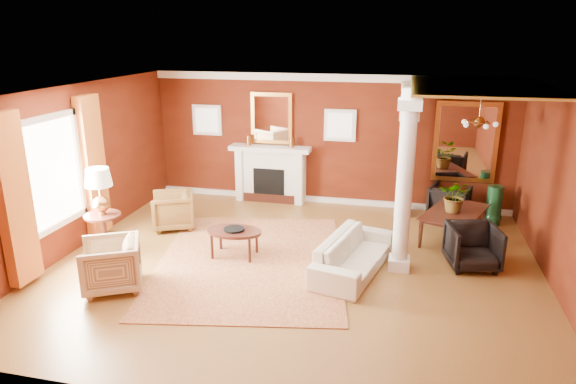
% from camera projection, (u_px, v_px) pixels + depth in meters
% --- Properties ---
extents(ground, '(8.00, 8.00, 0.00)m').
position_uv_depth(ground, '(295.00, 266.00, 8.60)').
color(ground, brown).
rests_on(ground, ground).
extents(room_shell, '(8.04, 7.04, 2.92)m').
position_uv_depth(room_shell, '(295.00, 149.00, 8.00)').
color(room_shell, '#5A1D0C').
rests_on(room_shell, ground).
extents(fireplace, '(1.85, 0.42, 1.29)m').
position_uv_depth(fireplace, '(270.00, 174.00, 11.77)').
color(fireplace, white).
rests_on(fireplace, ground).
extents(overmantel_mirror, '(0.95, 0.07, 1.15)m').
position_uv_depth(overmantel_mirror, '(271.00, 118.00, 11.52)').
color(overmantel_mirror, gold).
rests_on(overmantel_mirror, fireplace).
extents(flank_window_left, '(0.70, 0.07, 0.70)m').
position_uv_depth(flank_window_left, '(207.00, 120.00, 11.90)').
color(flank_window_left, white).
rests_on(flank_window_left, room_shell).
extents(flank_window_right, '(0.70, 0.07, 0.70)m').
position_uv_depth(flank_window_right, '(340.00, 125.00, 11.23)').
color(flank_window_right, white).
rests_on(flank_window_right, room_shell).
extents(left_window, '(0.21, 2.55, 2.60)m').
position_uv_depth(left_window, '(57.00, 180.00, 8.46)').
color(left_window, white).
rests_on(left_window, room_shell).
extents(column_front, '(0.36, 0.36, 2.80)m').
position_uv_depth(column_front, '(404.00, 187.00, 8.09)').
color(column_front, white).
rests_on(column_front, ground).
extents(column_back, '(0.36, 0.36, 2.80)m').
position_uv_depth(column_back, '(406.00, 150.00, 10.60)').
color(column_back, white).
rests_on(column_back, ground).
extents(header_beam, '(0.30, 3.20, 0.32)m').
position_uv_depth(header_beam, '(410.00, 98.00, 9.22)').
color(header_beam, white).
rests_on(header_beam, column_front).
extents(amber_ceiling, '(2.30, 3.40, 0.04)m').
position_uv_depth(amber_ceiling, '(480.00, 86.00, 8.76)').
color(amber_ceiling, gold).
rests_on(amber_ceiling, room_shell).
extents(dining_mirror, '(1.30, 0.07, 1.70)m').
position_uv_depth(dining_mirror, '(466.00, 142.00, 10.72)').
color(dining_mirror, gold).
rests_on(dining_mirror, room_shell).
extents(chandelier, '(0.60, 0.62, 0.75)m').
position_uv_depth(chandelier, '(479.00, 122.00, 8.98)').
color(chandelier, '#AB6F35').
rests_on(chandelier, room_shell).
extents(crown_trim, '(8.00, 0.08, 0.16)m').
position_uv_depth(crown_trim, '(330.00, 78.00, 10.97)').
color(crown_trim, white).
rests_on(crown_trim, room_shell).
extents(base_trim, '(8.00, 0.08, 0.12)m').
position_uv_depth(base_trim, '(327.00, 200.00, 11.80)').
color(base_trim, white).
rests_on(base_trim, ground).
extents(rug, '(3.78, 4.60, 0.02)m').
position_uv_depth(rug, '(250.00, 261.00, 8.80)').
color(rug, maroon).
rests_on(rug, ground).
extents(sofa, '(1.05, 2.12, 0.80)m').
position_uv_depth(sofa, '(354.00, 249.00, 8.32)').
color(sofa, '#ECE0C7').
rests_on(sofa, ground).
extents(armchair_leopard, '(0.99, 1.01, 0.80)m').
position_uv_depth(armchair_leopard, '(173.00, 209.00, 10.18)').
color(armchair_leopard, black).
rests_on(armchair_leopard, ground).
extents(armchair_stripe, '(1.08, 1.11, 0.86)m').
position_uv_depth(armchair_stripe, '(111.00, 263.00, 7.74)').
color(armchair_stripe, tan).
rests_on(armchair_stripe, ground).
extents(coffee_table, '(0.97, 0.97, 0.49)m').
position_uv_depth(coffee_table, '(234.00, 233.00, 8.86)').
color(coffee_table, black).
rests_on(coffee_table, ground).
extents(coffee_book, '(0.16, 0.07, 0.23)m').
position_uv_depth(coffee_book, '(231.00, 222.00, 8.89)').
color(coffee_book, black).
rests_on(coffee_book, coffee_table).
extents(side_table, '(0.62, 0.62, 1.55)m').
position_uv_depth(side_table, '(100.00, 196.00, 8.82)').
color(side_table, black).
rests_on(side_table, ground).
extents(dining_table, '(1.11, 1.70, 0.90)m').
position_uv_depth(dining_table, '(456.00, 218.00, 9.56)').
color(dining_table, black).
rests_on(dining_table, ground).
extents(dining_chair_near, '(0.92, 0.88, 0.80)m').
position_uv_depth(dining_chair_near, '(473.00, 245.00, 8.46)').
color(dining_chair_near, black).
rests_on(dining_chair_near, ground).
extents(dining_chair_far, '(0.94, 0.90, 0.79)m').
position_uv_depth(dining_chair_far, '(449.00, 200.00, 10.70)').
color(dining_chair_far, black).
rests_on(dining_chair_far, ground).
extents(green_urn, '(0.34, 0.34, 0.82)m').
position_uv_depth(green_urn, '(493.00, 209.00, 10.38)').
color(green_urn, '#14411F').
rests_on(green_urn, ground).
extents(potted_plant, '(0.67, 0.72, 0.48)m').
position_uv_depth(potted_plant, '(457.00, 182.00, 9.35)').
color(potted_plant, '#26591E').
rests_on(potted_plant, dining_table).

